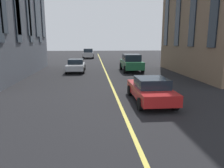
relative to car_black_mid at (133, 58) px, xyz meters
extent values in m
cube|color=#D8C64C|center=(-14.45, 4.90, -0.70)|extent=(80.00, 0.16, 0.01)
cube|color=black|center=(0.05, 0.00, -0.12)|extent=(3.90, 1.75, 0.55)
cube|color=#19232D|center=(-0.15, 0.00, 0.43)|extent=(1.64, 1.54, 0.55)
cylinder|color=black|center=(1.34, 0.84, -0.40)|extent=(0.60, 0.21, 0.60)
cylinder|color=black|center=(1.34, -0.84, -0.40)|extent=(0.60, 0.21, 0.60)
cylinder|color=black|center=(-1.24, 0.84, -0.40)|extent=(0.60, 0.21, 0.60)
cylinder|color=black|center=(-1.24, -0.84, -0.40)|extent=(0.60, 0.21, 0.60)
cube|color=#1E6038|center=(-9.29, 2.02, 0.08)|extent=(4.70, 1.95, 0.80)
cube|color=#19232D|center=(-9.29, 2.02, 0.83)|extent=(2.59, 1.72, 0.70)
cylinder|color=black|center=(-7.74, 2.95, -0.32)|extent=(0.76, 0.27, 0.76)
cylinder|color=black|center=(-7.74, 1.08, -0.32)|extent=(0.76, 0.27, 0.76)
cylinder|color=black|center=(-10.84, 2.95, -0.32)|extent=(0.76, 0.27, 0.76)
cylinder|color=black|center=(-10.84, 1.08, -0.32)|extent=(0.76, 0.27, 0.76)
cube|color=#B7BABF|center=(-9.28, 8.13, -0.10)|extent=(4.40, 1.80, 0.55)
cube|color=#19232D|center=(-9.06, 8.13, 0.42)|extent=(1.85, 1.58, 0.50)
cylinder|color=black|center=(-10.73, 7.26, -0.38)|extent=(0.64, 0.22, 0.64)
cylinder|color=black|center=(-10.73, 8.99, -0.38)|extent=(0.64, 0.22, 0.64)
cylinder|color=black|center=(-7.83, 7.26, -0.38)|extent=(0.64, 0.22, 0.64)
cylinder|color=black|center=(-7.83, 8.99, -0.38)|extent=(0.64, 0.22, 0.64)
cube|color=#B7BABF|center=(10.12, 7.15, 0.08)|extent=(4.70, 1.95, 0.80)
cube|color=#19232D|center=(10.12, 7.15, 0.83)|extent=(2.58, 1.72, 0.70)
cylinder|color=black|center=(8.57, 6.21, -0.32)|extent=(0.76, 0.27, 0.76)
cylinder|color=black|center=(8.57, 8.09, -0.32)|extent=(0.76, 0.27, 0.76)
cylinder|color=black|center=(11.67, 6.21, -0.32)|extent=(0.76, 0.27, 0.76)
cylinder|color=black|center=(11.67, 8.09, -0.32)|extent=(0.76, 0.27, 0.76)
cube|color=#B21E1E|center=(-21.50, 3.19, -0.10)|extent=(4.40, 1.80, 0.55)
cube|color=#19232D|center=(-21.72, 3.19, 0.42)|extent=(1.85, 1.58, 0.50)
cylinder|color=black|center=(-20.05, 4.05, -0.38)|extent=(0.64, 0.22, 0.64)
cylinder|color=black|center=(-20.05, 2.33, -0.38)|extent=(0.64, 0.22, 0.64)
cylinder|color=black|center=(-22.96, 4.05, -0.38)|extent=(0.64, 0.22, 0.64)
cylinder|color=black|center=(-22.96, 2.33, -0.38)|extent=(0.64, 0.22, 0.64)
camera|label=1|loc=(-32.46, 6.27, 2.55)|focal=33.86mm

